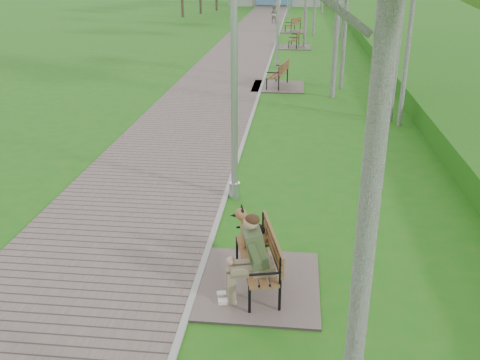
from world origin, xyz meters
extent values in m
plane|color=#1D6A14|center=(0.00, 0.00, 0.00)|extent=(120.00, 120.00, 0.00)
cube|color=#6A5C56|center=(-1.75, 21.50, 0.02)|extent=(3.50, 67.00, 0.04)
cube|color=#999993|center=(0.00, 21.50, 0.03)|extent=(0.10, 67.00, 0.05)
cube|color=#6A5C56|center=(0.95, -5.75, 0.02)|extent=(1.83, 2.03, 0.04)
cube|color=brown|center=(0.90, -5.75, 0.46)|extent=(0.80, 1.59, 0.04)
cube|color=brown|center=(1.14, -5.69, 0.73)|extent=(0.40, 1.49, 0.33)
cube|color=#6A5C56|center=(0.65, 8.26, 0.02)|extent=(2.00, 2.22, 0.04)
cube|color=brown|center=(0.60, 8.26, 0.50)|extent=(0.80, 1.73, 0.04)
cube|color=brown|center=(0.86, 8.21, 0.80)|extent=(0.36, 1.65, 0.37)
cube|color=#6A5C56|center=(1.15, 18.84, 0.02)|extent=(1.86, 2.07, 0.04)
cube|color=brown|center=(1.10, 18.84, 0.46)|extent=(0.59, 1.58, 0.04)
cube|color=brown|center=(1.34, 18.82, 0.74)|extent=(0.17, 1.55, 0.34)
cube|color=#6A5C56|center=(0.96, 26.39, 0.02)|extent=(1.92, 2.14, 0.04)
cube|color=brown|center=(0.91, 26.39, 0.48)|extent=(1.11, 1.66, 0.04)
cube|color=brown|center=(1.14, 26.29, 0.77)|extent=(0.71, 1.47, 0.35)
cylinder|color=#A5A7AD|center=(0.19, -2.52, 0.17)|extent=(0.23, 0.23, 0.34)
cylinder|color=#A5A7AD|center=(0.19, -2.52, 2.84)|extent=(0.14, 0.14, 5.67)
cylinder|color=#A5A7AD|center=(0.41, 12.39, 0.15)|extent=(0.21, 0.21, 0.31)
cylinder|color=#A5A7AD|center=(0.41, 12.39, 2.57)|extent=(0.12, 0.12, 5.15)
cylinder|color=#A5A7AD|center=(0.28, 36.48, 0.17)|extent=(0.22, 0.22, 0.33)
cylinder|color=#A5A7AD|center=(0.29, 44.11, 0.14)|extent=(0.18, 0.18, 0.27)
imported|color=gray|center=(-0.70, 31.44, 0.74)|extent=(0.81, 0.69, 1.48)
cylinder|color=silver|center=(1.92, -9.39, 3.57)|extent=(0.16, 0.16, 7.13)
cylinder|color=silver|center=(3.09, 8.29, 3.26)|extent=(0.16, 0.16, 6.53)
camera|label=1|loc=(1.41, -12.70, 4.61)|focal=40.00mm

